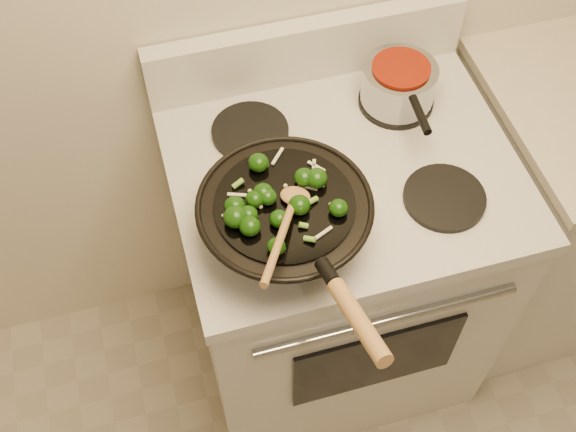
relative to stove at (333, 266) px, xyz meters
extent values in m
cube|color=silver|center=(0.00, 0.00, -0.03)|extent=(0.76, 0.64, 0.88)
cube|color=silver|center=(0.00, 0.00, 0.43)|extent=(0.78, 0.66, 0.04)
cube|color=silver|center=(0.00, 0.30, 0.53)|extent=(0.78, 0.05, 0.16)
cylinder|color=#989BA0|center=(0.00, -0.33, 0.31)|extent=(0.60, 0.02, 0.02)
cube|color=black|center=(0.00, -0.33, 0.08)|extent=(0.42, 0.01, 0.28)
cylinder|color=black|center=(-0.18, -0.15, 0.46)|extent=(0.18, 0.18, 0.01)
cylinder|color=black|center=(0.18, -0.15, 0.46)|extent=(0.18, 0.18, 0.01)
cylinder|color=black|center=(-0.18, 0.15, 0.46)|extent=(0.18, 0.18, 0.01)
cylinder|color=black|center=(0.18, 0.15, 0.46)|extent=(0.18, 0.18, 0.01)
torus|color=black|center=(-0.18, -0.15, 0.56)|extent=(0.36, 0.36, 0.01)
cylinder|color=black|center=(-0.18, -0.15, 0.57)|extent=(0.28, 0.28, 0.01)
cylinder|color=black|center=(-0.16, -0.35, 0.62)|extent=(0.03, 0.06, 0.04)
cylinder|color=#A67841|center=(-0.14, -0.47, 0.65)|extent=(0.05, 0.19, 0.08)
ellipsoid|color=#123909|center=(-0.21, -0.05, 0.59)|extent=(0.04, 0.04, 0.04)
cylinder|color=#3D7329|center=(-0.19, -0.05, 0.58)|extent=(0.02, 0.02, 0.02)
ellipsoid|color=#123909|center=(-0.11, -0.12, 0.59)|extent=(0.04, 0.04, 0.04)
ellipsoid|color=#123909|center=(-0.20, -0.20, 0.59)|extent=(0.04, 0.04, 0.03)
ellipsoid|color=#123909|center=(-0.26, -0.17, 0.59)|extent=(0.04, 0.04, 0.03)
cylinder|color=#3D7329|center=(-0.25, -0.17, 0.58)|extent=(0.02, 0.01, 0.01)
ellipsoid|color=#123909|center=(-0.13, -0.11, 0.59)|extent=(0.04, 0.04, 0.03)
ellipsoid|color=#123909|center=(-0.24, -0.14, 0.59)|extent=(0.04, 0.04, 0.03)
ellipsoid|color=#123909|center=(-0.22, -0.25, 0.58)|extent=(0.04, 0.04, 0.03)
cylinder|color=#3D7329|center=(-0.21, -0.25, 0.58)|extent=(0.02, 0.02, 0.01)
ellipsoid|color=#123909|center=(-0.21, -0.14, 0.59)|extent=(0.04, 0.04, 0.03)
ellipsoid|color=#123909|center=(-0.09, -0.20, 0.59)|extent=(0.04, 0.04, 0.03)
ellipsoid|color=#123909|center=(-0.28, -0.17, 0.59)|extent=(0.05, 0.05, 0.04)
cylinder|color=#3D7329|center=(-0.27, -0.17, 0.58)|extent=(0.01, 0.02, 0.02)
ellipsoid|color=#123909|center=(-0.26, -0.20, 0.59)|extent=(0.04, 0.04, 0.04)
ellipsoid|color=#123909|center=(-0.28, -0.14, 0.59)|extent=(0.04, 0.04, 0.04)
ellipsoid|color=#123909|center=(-0.16, -0.18, 0.59)|extent=(0.04, 0.04, 0.04)
cylinder|color=#3D7329|center=(-0.14, -0.18, 0.58)|extent=(0.01, 0.02, 0.01)
ellipsoid|color=#123909|center=(-0.22, -0.13, 0.59)|extent=(0.04, 0.04, 0.03)
cube|color=white|center=(-0.28, -0.15, 0.57)|extent=(0.03, 0.03, 0.00)
cube|color=white|center=(-0.29, -0.15, 0.57)|extent=(0.04, 0.01, 0.00)
cube|color=white|center=(-0.26, -0.11, 0.57)|extent=(0.04, 0.02, 0.00)
cube|color=white|center=(-0.11, -0.13, 0.57)|extent=(0.04, 0.02, 0.00)
cube|color=white|center=(-0.09, -0.08, 0.57)|extent=(0.03, 0.04, 0.00)
cube|color=white|center=(-0.16, -0.04, 0.57)|extent=(0.04, 0.04, 0.00)
cube|color=white|center=(-0.13, -0.13, 0.57)|extent=(0.04, 0.03, 0.00)
cube|color=white|center=(-0.10, -0.08, 0.57)|extent=(0.02, 0.04, 0.00)
cube|color=white|center=(-0.10, -0.12, 0.57)|extent=(0.03, 0.04, 0.00)
cube|color=white|center=(-0.13, -0.24, 0.57)|extent=(0.04, 0.02, 0.00)
cylinder|color=#6DAA36|center=(-0.13, -0.17, 0.58)|extent=(0.02, 0.03, 0.01)
cylinder|color=#6DAA36|center=(-0.16, -0.25, 0.58)|extent=(0.02, 0.02, 0.01)
cylinder|color=#6DAA36|center=(-0.16, -0.22, 0.58)|extent=(0.02, 0.03, 0.02)
cylinder|color=#6DAA36|center=(-0.21, -0.12, 0.58)|extent=(0.02, 0.02, 0.01)
cylinder|color=#6DAA36|center=(-0.26, -0.09, 0.58)|extent=(0.02, 0.01, 0.01)
sphere|color=beige|center=(-0.24, -0.11, 0.57)|extent=(0.01, 0.01, 0.01)
sphere|color=beige|center=(-0.23, -0.15, 0.57)|extent=(0.01, 0.01, 0.01)
sphere|color=beige|center=(-0.26, -0.18, 0.57)|extent=(0.01, 0.01, 0.01)
sphere|color=beige|center=(-0.09, -0.18, 0.57)|extent=(0.01, 0.01, 0.01)
sphere|color=beige|center=(-0.17, -0.12, 0.57)|extent=(0.01, 0.01, 0.01)
ellipsoid|color=#A67841|center=(-0.16, -0.15, 0.58)|extent=(0.08, 0.07, 0.02)
cylinder|color=#A67841|center=(-0.22, -0.26, 0.62)|extent=(0.13, 0.22, 0.08)
cylinder|color=#989BA0|center=(0.18, 0.15, 0.51)|extent=(0.17, 0.17, 0.10)
cylinder|color=maroon|center=(0.18, 0.15, 0.56)|extent=(0.14, 0.14, 0.01)
cylinder|color=black|center=(0.17, 0.01, 0.56)|extent=(0.03, 0.11, 0.02)
camera|label=1|loc=(-0.40, -0.95, 1.72)|focal=45.00mm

